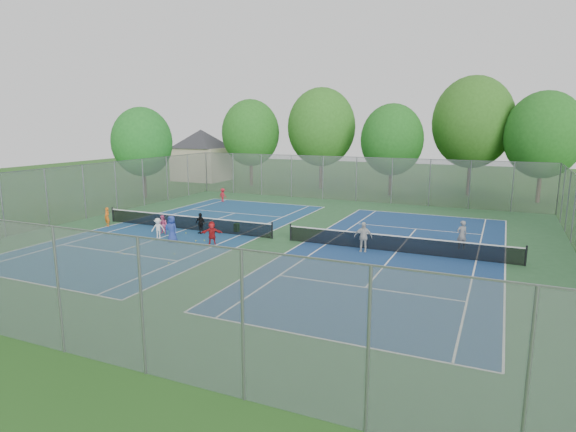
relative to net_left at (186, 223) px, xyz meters
The scene contains 37 objects.
ground 7.01m from the net_left, ahead, with size 120.00×120.00×0.00m, color #225119.
court_pad 7.01m from the net_left, ahead, with size 32.00×32.00×0.01m, color #2A5931.
court_left 0.44m from the net_left, ahead, with size 10.97×23.77×0.01m, color navy.
court_right 14.01m from the net_left, ahead, with size 10.97×23.77×0.01m, color navy.
net_left is the anchor object (origin of this frame).
net_right 14.00m from the net_left, ahead, with size 12.87×0.10×0.91m, color black.
fence_north 17.53m from the net_left, 66.37° to the left, with size 32.00×0.10×4.00m, color gray.
fence_south 17.53m from the net_left, 66.37° to the right, with size 32.00×0.10×4.00m, color gray.
fence_west 9.13m from the net_left, behind, with size 32.00×0.10×4.00m, color gray.
house 28.55m from the net_left, 122.01° to the left, with size 11.03×11.03×7.30m.
tree_nw 23.72m from the net_left, 107.65° to the left, with size 6.40×6.40×9.58m.
tree_nl 23.81m from the net_left, 87.51° to the left, with size 7.20×7.20×10.69m.
tree_nc 23.38m from the net_left, 66.80° to the left, with size 6.00×6.00×8.85m.
tree_nr 29.59m from the net_left, 56.31° to the left, with size 7.60×7.60×11.42m.
tree_ne 31.60m from the net_left, 45.00° to the left, with size 6.60×6.60×9.77m.
tree_side_w 16.34m from the net_left, 140.19° to the left, with size 5.60×5.60×8.47m.
ball_crate 1.22m from the net_left, 161.08° to the right, with size 0.39×0.39×0.33m, color blue.
ball_hopper 3.51m from the net_left, 12.70° to the left, with size 0.29×0.29×0.57m, color #268D30.
student_a 5.70m from the net_left, 165.55° to the right, with size 0.48×0.32×1.32m, color orange.
student_b 1.79m from the net_left, 107.78° to the right, with size 0.59×0.46×1.21m, color #EB5B93.
student_c 2.70m from the net_left, 92.94° to the right, with size 0.81×0.46×1.25m, color white.
student_d 1.68m from the net_left, 21.05° to the right, with size 0.79×0.33×1.35m, color black.
student_e 3.47m from the net_left, 67.87° to the right, with size 0.78×0.51×1.60m, color navy.
student_f 4.63m from the net_left, 35.29° to the right, with size 1.26×0.40×1.36m, color #B1191C.
child_far_baseline 11.53m from the net_left, 109.61° to the left, with size 0.79×0.45×1.22m, color red.
instructor 17.32m from the net_left, ahead, with size 0.60×0.39×1.64m, color gray.
teen_court_b 12.29m from the net_left, ahead, with size 0.98×0.41×1.67m, color beige.
tennis_ball_0 6.50m from the net_left, 88.39° to the right, with size 0.07×0.07×0.07m, color #CAD231.
tennis_ball_1 1.81m from the net_left, 82.56° to the right, with size 0.07×0.07×0.07m, color #B0C52D.
tennis_ball_2 3.59m from the net_left, 45.16° to the right, with size 0.07×0.07×0.07m, color #CFD932.
tennis_ball_3 5.25m from the net_left, 89.35° to the right, with size 0.07×0.07×0.07m, color #C4E535.
tennis_ball_4 1.36m from the net_left, 55.33° to the right, with size 0.07×0.07×0.07m, color #B7D631.
tennis_ball_5 3.73m from the net_left, 37.50° to the right, with size 0.07×0.07×0.07m, color #BFD331.
tennis_ball_6 6.61m from the net_left, 83.77° to the right, with size 0.07×0.07×0.07m, color #CAD231.
tennis_ball_7 6.30m from the net_left, 59.77° to the right, with size 0.07×0.07×0.07m, color #D2E835.
tennis_ball_8 1.68m from the net_left, 113.99° to the right, with size 0.07×0.07×0.07m, color #ACC62E.
tennis_ball_9 8.03m from the net_left, 60.32° to the right, with size 0.07×0.07×0.07m, color #C1E635.
Camera 1 is at (12.04, -25.80, 7.01)m, focal length 30.00 mm.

